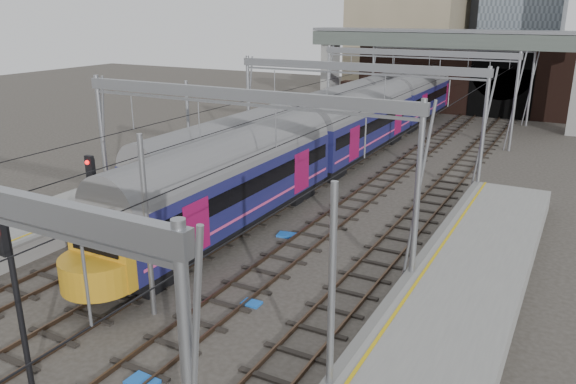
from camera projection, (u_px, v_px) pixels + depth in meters
The scene contains 12 objects.
ground at pixel (116, 339), 19.75m from camera, with size 160.00×160.00×0.00m, color #38332D.
tracks at pixel (306, 211), 32.31m from camera, with size 14.40×80.00×0.22m.
overhead_line at pixel (352, 84), 35.72m from camera, with size 16.80×80.00×8.00m.
retaining_wall at pixel (469, 75), 61.29m from camera, with size 28.00×2.75×9.00m.
overbridge at pixel (445, 50), 56.04m from camera, with size 28.00×3.00×9.25m.
train_main at pixel (396, 107), 50.99m from camera, with size 3.11×71.79×5.24m.
train_second at pixel (363, 102), 54.75m from camera, with size 2.78×64.24×4.79m.
signal_near_left at pixel (96, 200), 24.08m from camera, with size 0.38×0.48×5.27m.
signal_near_centre at pixel (14, 288), 16.25m from camera, with size 0.40×0.49×5.44m.
equip_cover_a at pixel (142, 382), 17.38m from camera, with size 0.97×0.68×0.11m, color blue.
equip_cover_b at pixel (287, 235), 28.77m from camera, with size 0.94×0.66×0.11m, color blue.
equip_cover_c at pixel (252, 303), 22.09m from camera, with size 0.75×0.53×0.09m, color blue.
Camera 1 is at (13.48, -12.26, 11.03)m, focal length 35.00 mm.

